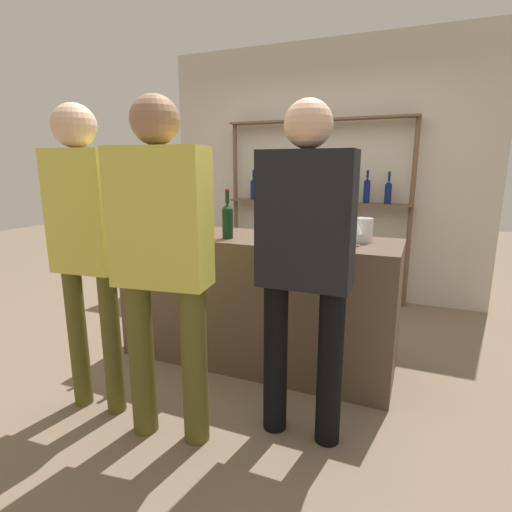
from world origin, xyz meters
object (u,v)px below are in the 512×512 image
Objects in this scene: counter_bottle_1 at (228,220)px; ice_bucket at (188,218)px; counter_bottle_0 at (330,221)px; counter_bottle_4 at (145,214)px; counter_bottle_2 at (178,214)px; counter_bottle_3 at (175,217)px; customer_right at (305,252)px; cork_jar at (363,230)px; server_behind_counter at (300,226)px; customer_left at (85,234)px; customer_center at (162,250)px; wine_glass at (356,228)px.

counter_bottle_1 reaches higher than ice_bucket.
counter_bottle_0 is 1.40m from counter_bottle_4.
counter_bottle_0 is at bearing 7.67° from ice_bucket.
counter_bottle_2 is 0.15m from ice_bucket.
customer_right is (1.14, -0.54, -0.06)m from counter_bottle_3.
server_behind_counter is at bearing 132.86° from cork_jar.
counter_bottle_0 is 1.59m from customer_left.
server_behind_counter is at bearing 16.79° from customer_right.
counter_bottle_4 is 0.33m from ice_bucket.
customer_left reaches higher than server_behind_counter.
ice_bucket is (-0.40, 0.11, -0.02)m from counter_bottle_1.
customer_center is 0.73m from customer_right.
counter_bottle_3 is 0.78m from customer_left.
counter_bottle_2 reaches higher than ice_bucket.
server_behind_counter is at bearing -14.32° from customer_center.
counter_bottle_3 is at bearing -174.08° from counter_bottle_1.
ice_bucket is at bearing 57.97° from customer_right.
counter_bottle_1 is 0.87m from customer_center.
counter_bottle_1 is (-0.67, -0.25, 0.01)m from counter_bottle_0.
customer_center is at bearing -48.24° from counter_bottle_4.
customer_center and customer_left have the same top height.
counter_bottle_1 is 0.93m from customer_right.
wine_glass is at bearing -0.75° from ice_bucket.
cork_jar is at bearing 80.78° from wine_glass.
customer_right is at bearing -25.16° from counter_bottle_3.
wine_glass is (0.21, -0.16, -0.01)m from counter_bottle_0.
counter_bottle_3 is at bearing -168.01° from cork_jar.
counter_bottle_0 is 1.08m from ice_bucket.
customer_center is (0.47, -0.82, -0.06)m from counter_bottle_3.
counter_bottle_1 is 0.19× the size of customer_right.
server_behind_counter reaches higher than counter_bottle_1.
counter_bottle_0 is at bearing 142.54° from wine_glass.
server_behind_counter is (0.96, 0.94, -0.17)m from counter_bottle_4.
counter_bottle_4 is (-0.29, 0.04, 0.00)m from counter_bottle_3.
counter_bottle_2 is 0.95× the size of counter_bottle_4.
customer_left reaches higher than counter_bottle_1.
counter_bottle_3 is 0.23× the size of server_behind_counter.
counter_bottle_0 is 1.27m from customer_center.
server_behind_counter is at bearing 43.96° from counter_bottle_2.
customer_right is (0.47, -1.51, 0.10)m from server_behind_counter.
ice_bucket is 0.12× the size of customer_center.
server_behind_counter is at bearing 51.58° from ice_bucket.
wine_glass is at bearing -99.22° from cork_jar.
customer_left is (0.03, -0.99, -0.01)m from counter_bottle_2.
counter_bottle_3 is at bearing -164.72° from counter_bottle_0.
counter_bottle_4 is 1.63m from cork_jar.
counter_bottle_1 and counter_bottle_2 have the same top height.
customer_right reaches higher than counter_bottle_2.
customer_right reaches higher than counter_bottle_4.
customer_right is (1.44, -0.58, -0.07)m from counter_bottle_4.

